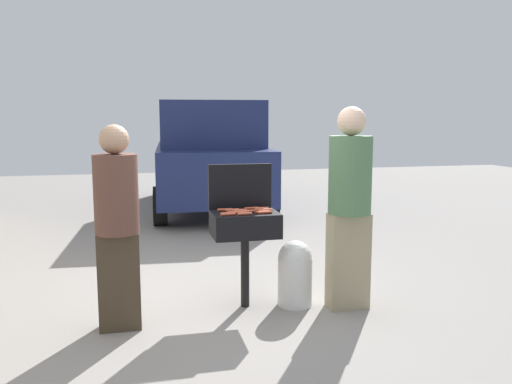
% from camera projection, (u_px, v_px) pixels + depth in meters
% --- Properties ---
extents(ground_plane, '(24.00, 24.00, 0.00)m').
position_uv_depth(ground_plane, '(222.00, 302.00, 5.02)').
color(ground_plane, gray).
extents(bbq_grill, '(0.60, 0.44, 0.89)m').
position_uv_depth(bbq_grill, '(245.00, 227.00, 4.82)').
color(bbq_grill, black).
rests_on(bbq_grill, ground).
extents(grill_lid_open, '(0.60, 0.05, 0.42)m').
position_uv_depth(grill_lid_open, '(240.00, 186.00, 4.98)').
color(grill_lid_open, black).
rests_on(grill_lid_open, bbq_grill).
extents(hot_dog_0, '(0.13, 0.03, 0.03)m').
position_uv_depth(hot_dog_0, '(225.00, 210.00, 4.85)').
color(hot_dog_0, '#AD4228').
rests_on(hot_dog_0, bbq_grill).
extents(hot_dog_1, '(0.13, 0.04, 0.03)m').
position_uv_depth(hot_dog_1, '(261.00, 210.00, 4.84)').
color(hot_dog_1, '#AD4228').
rests_on(hot_dog_1, bbq_grill).
extents(hot_dog_2, '(0.13, 0.04, 0.03)m').
position_uv_depth(hot_dog_2, '(248.00, 211.00, 4.77)').
color(hot_dog_2, '#B74C33').
rests_on(hot_dog_2, bbq_grill).
extents(hot_dog_3, '(0.13, 0.03, 0.03)m').
position_uv_depth(hot_dog_3, '(228.00, 214.00, 4.62)').
color(hot_dog_3, '#B74C33').
rests_on(hot_dog_3, bbq_grill).
extents(hot_dog_4, '(0.13, 0.04, 0.03)m').
position_uv_depth(hot_dog_4, '(228.00, 214.00, 4.65)').
color(hot_dog_4, '#B74C33').
rests_on(hot_dog_4, bbq_grill).
extents(hot_dog_5, '(0.13, 0.03, 0.03)m').
position_uv_depth(hot_dog_5, '(234.00, 212.00, 4.73)').
color(hot_dog_5, '#AD4228').
rests_on(hot_dog_5, bbq_grill).
extents(hot_dog_6, '(0.13, 0.03, 0.03)m').
position_uv_depth(hot_dog_6, '(262.00, 208.00, 4.91)').
color(hot_dog_6, '#C6593D').
rests_on(hot_dog_6, bbq_grill).
extents(hot_dog_7, '(0.13, 0.03, 0.03)m').
position_uv_depth(hot_dog_7, '(251.00, 208.00, 4.92)').
color(hot_dog_7, '#AD4228').
rests_on(hot_dog_7, bbq_grill).
extents(hot_dog_8, '(0.13, 0.03, 0.03)m').
position_uv_depth(hot_dog_8, '(239.00, 210.00, 4.82)').
color(hot_dog_8, '#C6593D').
rests_on(hot_dog_8, bbq_grill).
extents(hot_dog_9, '(0.13, 0.03, 0.03)m').
position_uv_depth(hot_dog_9, '(241.00, 212.00, 4.72)').
color(hot_dog_9, '#B74C33').
rests_on(hot_dog_9, bbq_grill).
extents(hot_dog_10, '(0.13, 0.03, 0.03)m').
position_uv_depth(hot_dog_10, '(245.00, 214.00, 4.65)').
color(hot_dog_10, '#C6593D').
rests_on(hot_dog_10, bbq_grill).
extents(hot_dog_11, '(0.13, 0.03, 0.03)m').
position_uv_depth(hot_dog_11, '(263.00, 212.00, 4.73)').
color(hot_dog_11, '#AD4228').
rests_on(hot_dog_11, bbq_grill).
extents(hot_dog_12, '(0.13, 0.03, 0.03)m').
position_uv_depth(hot_dog_12, '(265.00, 210.00, 4.82)').
color(hot_dog_12, '#B74C33').
rests_on(hot_dog_12, bbq_grill).
extents(hot_dog_13, '(0.13, 0.03, 0.03)m').
position_uv_depth(hot_dog_13, '(232.00, 210.00, 4.83)').
color(hot_dog_13, '#B74C33').
rests_on(hot_dog_13, bbq_grill).
extents(hot_dog_14, '(0.13, 0.03, 0.03)m').
position_uv_depth(hot_dog_14, '(265.00, 212.00, 4.71)').
color(hot_dog_14, '#AD4228').
rests_on(hot_dog_14, bbq_grill).
extents(propane_tank, '(0.32, 0.32, 0.62)m').
position_uv_depth(propane_tank, '(295.00, 272.00, 4.91)').
color(propane_tank, silver).
rests_on(propane_tank, ground).
extents(person_left, '(0.36, 0.36, 1.69)m').
position_uv_depth(person_left, '(117.00, 220.00, 4.28)').
color(person_left, '#3F3323').
rests_on(person_left, ground).
extents(person_right, '(0.39, 0.39, 1.84)m').
position_uv_depth(person_right, '(350.00, 201.00, 4.76)').
color(person_right, gray).
rests_on(person_right, ground).
extents(parked_minivan, '(2.27, 4.52, 2.02)m').
position_uv_depth(parked_minivan, '(209.00, 155.00, 10.00)').
color(parked_minivan, navy).
rests_on(parked_minivan, ground).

